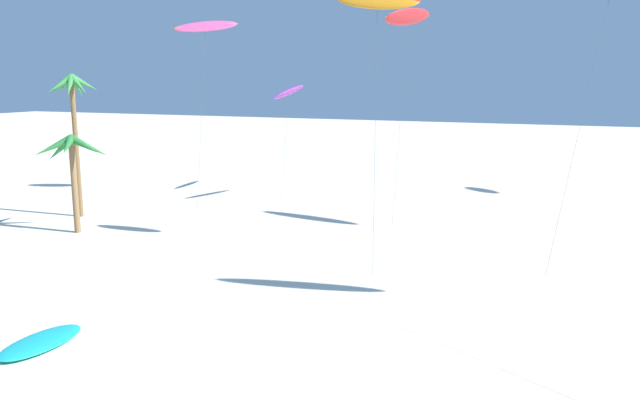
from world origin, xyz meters
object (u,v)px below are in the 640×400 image
object	(u,v)px
flying_kite_3	(408,17)
grounded_kite_1	(41,342)
flying_kite_6	(288,92)
palm_tree_1	(72,99)
palm_tree_0	(72,153)
flying_kite_2	(206,26)

from	to	relation	value
flying_kite_3	grounded_kite_1	size ratio (longest dim) A/B	4.15
flying_kite_6	grounded_kite_1	world-z (taller)	flying_kite_6
palm_tree_1	grounded_kite_1	xyz separation A→B (m)	(15.75, -18.84, -8.49)
palm_tree_0	flying_kite_2	size ratio (longest dim) A/B	0.43
grounded_kite_1	flying_kite_6	bearing A→B (deg)	99.86
palm_tree_0	grounded_kite_1	distance (m)	19.87
flying_kite_3	palm_tree_0	bearing A→B (deg)	-137.26
flying_kite_3	grounded_kite_1	xyz separation A→B (m)	(-5.60, -31.25, -14.50)
grounded_kite_1	flying_kite_2	bearing A→B (deg)	110.72
flying_kite_6	palm_tree_0	bearing A→B (deg)	-107.38
palm_tree_0	palm_tree_1	bearing A→B (deg)	131.72
palm_tree_0	palm_tree_1	distance (m)	6.32
flying_kite_3	flying_kite_6	size ratio (longest dim) A/B	1.58
palm_tree_0	flying_kite_3	size ratio (longest dim) A/B	0.42
palm_tree_0	flying_kite_2	world-z (taller)	flying_kite_2
flying_kite_2	flying_kite_6	xyz separation A→B (m)	(5.19, 4.96, -5.43)
palm_tree_0	flying_kite_3	distance (m)	25.94
flying_kite_3	grounded_kite_1	bearing A→B (deg)	-100.15
palm_tree_1	flying_kite_6	world-z (taller)	palm_tree_1
flying_kite_2	flying_kite_6	bearing A→B (deg)	43.71
palm_tree_1	grounded_kite_1	world-z (taller)	palm_tree_1
flying_kite_6	grounded_kite_1	size ratio (longest dim) A/B	2.63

